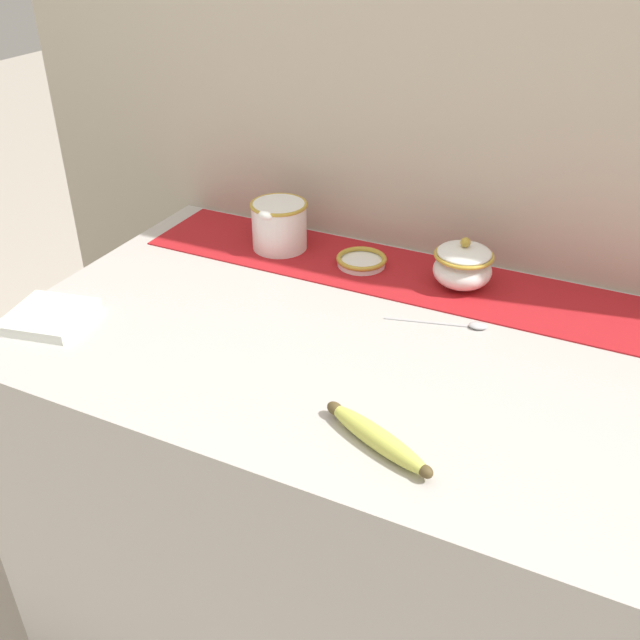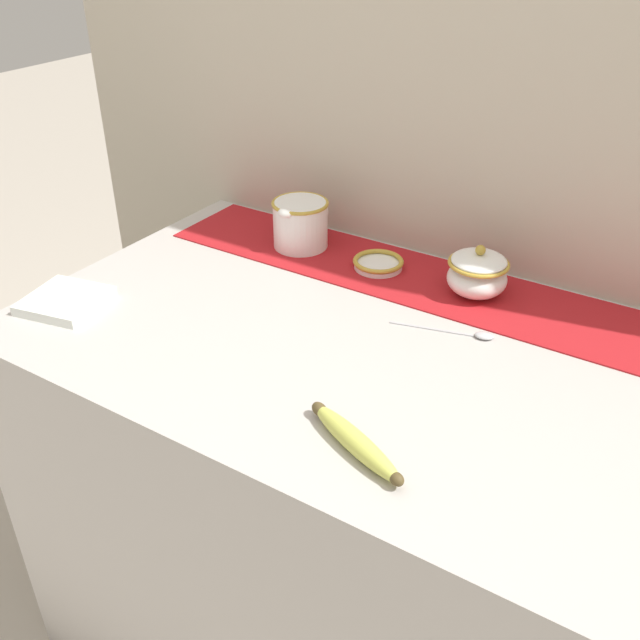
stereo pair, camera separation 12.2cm
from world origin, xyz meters
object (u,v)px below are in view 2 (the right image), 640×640
object	(u,v)px
napkin_stack	(65,301)
sugar_bowl	(477,273)
cream_pitcher	(301,222)
banana	(355,441)
spoon	(474,334)
small_dish	(378,263)

from	to	relation	value
napkin_stack	sugar_bowl	bearing A→B (deg)	35.22
cream_pitcher	banana	distance (m)	0.68
banana	spoon	size ratio (longest dim) A/B	1.06
sugar_bowl	napkin_stack	world-z (taller)	sugar_bowl
cream_pitcher	spoon	distance (m)	0.49
banana	sugar_bowl	bearing A→B (deg)	92.89
banana	cream_pitcher	bearing A→B (deg)	130.28
banana	spoon	bearing A→B (deg)	85.56
banana	napkin_stack	size ratio (longest dim) A/B	1.42
cream_pitcher	banana	xyz separation A→B (m)	(0.44, -0.52, -0.04)
small_dish	napkin_stack	distance (m)	0.63
cream_pitcher	sugar_bowl	size ratio (longest dim) A/B	1.23
cream_pitcher	banana	bearing A→B (deg)	-49.72
small_dish	napkin_stack	xyz separation A→B (m)	(-0.43, -0.46, -0.00)
spoon	sugar_bowl	bearing A→B (deg)	96.69
sugar_bowl	banana	size ratio (longest dim) A/B	0.60
cream_pitcher	small_dish	xyz separation A→B (m)	(0.20, -0.00, -0.05)
small_dish	banana	world-z (taller)	banana
cream_pitcher	sugar_bowl	xyz separation A→B (m)	(0.41, -0.00, -0.01)
banana	spoon	xyz separation A→B (m)	(0.03, 0.37, -0.01)
sugar_bowl	spoon	size ratio (longest dim) A/B	0.63
small_dish	sugar_bowl	bearing A→B (deg)	0.46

